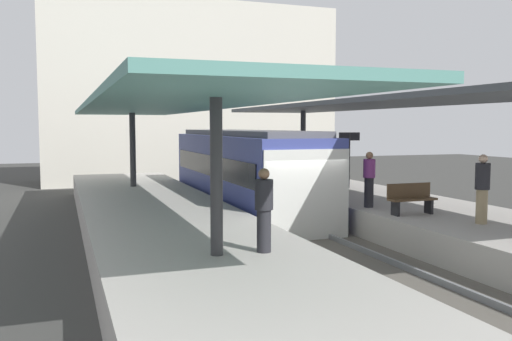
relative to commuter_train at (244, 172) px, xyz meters
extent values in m
plane|color=#383835|center=(0.00, -4.75, -1.73)|extent=(80.00, 80.00, 0.00)
cube|color=#ADA8A0|center=(-3.80, -4.75, -1.23)|extent=(4.40, 28.00, 1.00)
cube|color=#ADA8A0|center=(3.80, -4.75, -1.23)|extent=(4.40, 28.00, 1.00)
cube|color=#59544C|center=(0.00, -4.75, -1.63)|extent=(3.20, 28.00, 0.20)
cube|color=slate|center=(-0.72, -4.75, -1.46)|extent=(0.08, 28.00, 0.14)
cube|color=slate|center=(0.72, -4.75, -1.46)|extent=(0.08, 28.00, 0.14)
cube|color=#38428C|center=(0.00, 0.03, -0.08)|extent=(2.70, 11.17, 2.90)
cube|color=silver|center=(0.00, -5.58, -0.23)|extent=(2.65, 0.08, 2.60)
cube|color=black|center=(-1.37, 0.03, 0.27)|extent=(0.04, 10.28, 0.76)
cube|color=black|center=(1.37, 0.03, 0.27)|extent=(0.04, 10.28, 0.76)
cube|color=#515156|center=(0.00, 0.03, 1.47)|extent=(2.16, 10.61, 0.20)
cylinder|color=#333335|center=(-3.80, -9.65, 0.77)|extent=(0.24, 0.24, 2.99)
cylinder|color=#333335|center=(-3.80, 2.95, 0.77)|extent=(0.24, 0.24, 2.99)
cube|color=slate|center=(-3.80, -3.35, 2.34)|extent=(4.18, 21.00, 0.16)
cylinder|color=#333335|center=(3.80, 2.95, 0.85)|extent=(0.24, 0.24, 3.16)
cube|color=#3D4247|center=(3.80, -3.35, 2.51)|extent=(4.18, 21.00, 0.16)
cube|color=black|center=(2.05, -6.91, -0.53)|extent=(0.08, 0.32, 0.40)
cube|color=black|center=(3.15, -6.91, -0.53)|extent=(0.08, 0.32, 0.40)
cube|color=#4C3823|center=(2.60, -6.91, -0.30)|extent=(1.40, 0.40, 0.06)
cube|color=#4C3823|center=(2.60, -6.73, -0.07)|extent=(1.40, 0.06, 0.40)
cylinder|color=#262628|center=(4.16, -0.62, 0.37)|extent=(0.08, 0.08, 2.20)
cube|color=black|center=(4.16, -0.62, 1.32)|extent=(0.90, 0.06, 0.32)
cylinder|color=#2D2D30|center=(2.74, -1.21, -0.33)|extent=(0.44, 0.44, 0.80)
cylinder|color=#232328|center=(2.20, -5.30, -0.28)|extent=(0.28, 0.28, 0.90)
cylinder|color=#7A337A|center=(2.20, -5.30, 0.46)|extent=(0.36, 0.36, 0.56)
sphere|color=#936B4C|center=(2.20, -5.30, 0.85)|extent=(0.22, 0.22, 0.22)
cylinder|color=#998460|center=(3.39, -8.68, -0.29)|extent=(0.28, 0.28, 0.87)
cylinder|color=#232328|center=(3.39, -8.68, 0.47)|extent=(0.36, 0.36, 0.66)
sphere|color=beige|center=(3.39, -8.68, 0.91)|extent=(0.22, 0.22, 0.22)
cylinder|color=#232328|center=(-2.87, -9.72, -0.31)|extent=(0.28, 0.28, 0.84)
cylinder|color=#232328|center=(-2.87, -9.72, 0.40)|extent=(0.36, 0.36, 0.59)
sphere|color=#936B4C|center=(-2.87, -9.72, 0.81)|extent=(0.22, 0.22, 0.22)
cube|color=beige|center=(1.35, 15.25, 3.77)|extent=(18.00, 6.00, 11.00)
camera|label=1|loc=(-6.55, -19.50, 1.73)|focal=38.10mm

